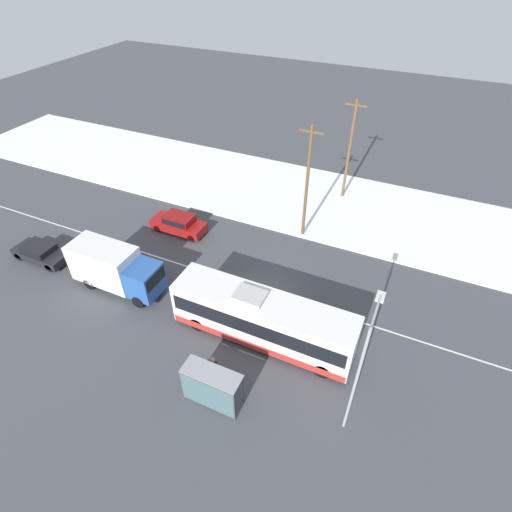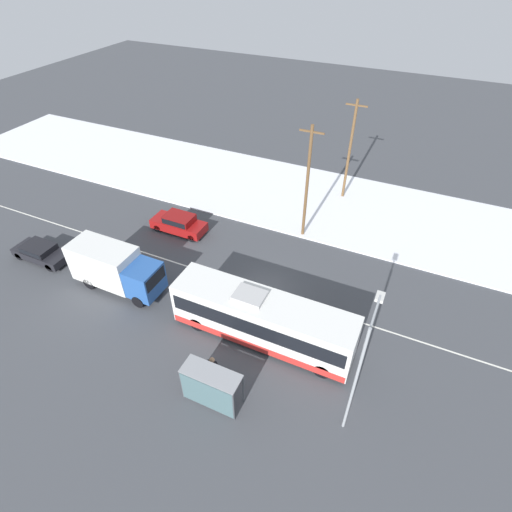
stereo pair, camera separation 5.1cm
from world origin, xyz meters
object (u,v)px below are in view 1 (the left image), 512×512
box_truck (115,267)px  streetlamp (361,363)px  pedestrian_at_stop (213,366)px  utility_pole_roadside (307,183)px  parked_car_near_truck (40,252)px  utility_pole_snowlot (349,150)px  bus_shelter (210,386)px  sedan_car (179,223)px  city_bus (263,319)px

box_truck → streetlamp: streetlamp is taller
pedestrian_at_stop → utility_pole_roadside: size_ratio=0.20×
pedestrian_at_stop → parked_car_near_truck: bearing=167.8°
utility_pole_snowlot → bus_shelter: bearing=-91.7°
sedan_car → streetlamp: bearing=148.5°
box_truck → bus_shelter: 11.58m
city_bus → utility_pole_roadside: size_ratio=1.20×
parked_car_near_truck → utility_pole_roadside: (16.96, 11.21, 4.12)m
pedestrian_at_stop → utility_pole_roadside: utility_pole_roadside is taller
box_truck → sedan_car: bearing=88.3°
city_bus → streetlamp: streetlamp is taller
city_bus → utility_pole_roadside: utility_pole_roadside is taller
parked_car_near_truck → bus_shelter: bearing=-16.1°
city_bus → box_truck: (-11.00, -0.06, 0.10)m
streetlamp → utility_pole_roadside: size_ratio=0.82×
bus_shelter → streetlamp: size_ratio=0.41×
parked_car_near_truck → utility_pole_roadside: bearing=33.5°
city_bus → bus_shelter: city_bus is taller
box_truck → sedan_car: (0.22, 7.36, -0.92)m
pedestrian_at_stop → sedan_car: bearing=130.6°
streetlamp → utility_pole_snowlot: (-6.00, 21.33, -0.06)m
pedestrian_at_stop → utility_pole_snowlot: 22.45m
city_bus → bus_shelter: (-0.64, -5.23, 0.02)m
utility_pole_snowlot → box_truck: bearing=-121.1°
city_bus → pedestrian_at_stop: (-1.28, -3.81, -0.54)m
streetlamp → utility_pole_snowlot: size_ratio=0.84×
parked_car_near_truck → streetlamp: streetlamp is taller
box_truck → bus_shelter: box_truck is taller
city_bus → parked_car_near_truck: bearing=-179.6°
city_bus → utility_pole_roadside: bearing=96.8°
pedestrian_at_stop → utility_pole_snowlot: (1.35, 22.12, 3.59)m
sedan_car → pedestrian_at_stop: pedestrian_at_stop is taller
utility_pole_roadside → sedan_car: bearing=-158.2°
box_truck → pedestrian_at_stop: size_ratio=3.57×
pedestrian_at_stop → streetlamp: (7.35, 0.79, 3.64)m
sedan_car → utility_pole_roadside: utility_pole_roadside is taller
bus_shelter → utility_pole_roadside: 16.63m
bus_shelter → utility_pole_snowlot: bearing=88.3°
box_truck → streetlamp: 17.58m
box_truck → parked_car_near_truck: 7.35m
city_bus → sedan_car: city_bus is taller
sedan_car → utility_pole_snowlot: utility_pole_snowlot is taller
utility_pole_roadside → streetlamp: bearing=-62.3°
bus_shelter → utility_pole_snowlot: size_ratio=0.35×
sedan_car → utility_pole_roadside: 10.94m
box_truck → utility_pole_roadside: size_ratio=0.70×
parked_car_near_truck → utility_pole_snowlot: bearing=45.2°
bus_shelter → parked_car_near_truck: bearing=163.9°
utility_pole_snowlot → parked_car_near_truck: bearing=-134.8°
pedestrian_at_stop → utility_pole_roadside: bearing=90.1°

